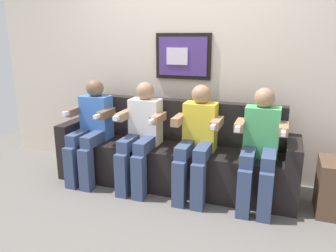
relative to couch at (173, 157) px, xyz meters
The scene contains 7 objects.
ground_plane 0.45m from the couch, 90.00° to the right, with size 6.41×6.41×0.00m, color #66605B.
back_wall_assembly 1.08m from the couch, 90.09° to the left, with size 4.93×0.10×2.60m.
couch is the anchor object (origin of this frame).
person_leftmost 0.96m from the couch, 169.31° to the right, with size 0.46×0.56×1.11m.
person_left_center 0.45m from the couch, 150.47° to the right, with size 0.46×0.56×1.11m.
person_right_center 0.45m from the couch, 29.43° to the right, with size 0.46×0.56×1.11m.
person_rightmost 0.96m from the couch, 10.70° to the right, with size 0.46×0.56×1.11m.
Camera 1 is at (1.05, -2.83, 1.56)m, focal length 35.14 mm.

